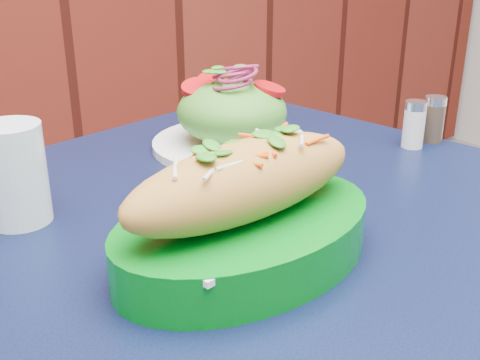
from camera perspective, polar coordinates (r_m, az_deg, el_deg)
cafe_table at (r=0.71m, az=2.09°, el=-10.26°), size 0.94×0.94×0.75m
banh_mi_basket at (r=0.57m, az=0.49°, el=-3.07°), size 0.29×0.20×0.13m
salad_plate at (r=0.87m, az=-0.78°, el=5.99°), size 0.23×0.23×0.12m
water_glass at (r=0.69m, az=-20.59°, el=0.54°), size 0.07×0.07×0.11m
salt_shaker at (r=0.92m, az=16.17°, el=5.09°), size 0.03×0.03×0.07m
pepper_shaker at (r=0.95m, az=17.89°, el=5.51°), size 0.03×0.03×0.07m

